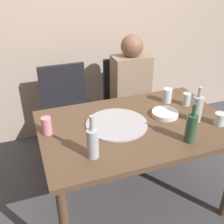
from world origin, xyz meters
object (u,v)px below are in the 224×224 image
wine_bottle (191,127)px  dining_table (135,134)px  beer_bottle (93,142)px  water_bottle (197,108)px  plate_stack (165,114)px  tumbler_near (186,99)px  soda_can (47,126)px  pizza_tray (117,124)px  guest_in_sweater (134,92)px  wine_glass (220,119)px  chair_left (66,107)px  tumbler_far (167,95)px  chair_right (128,97)px

wine_bottle → dining_table: bearing=129.0°
beer_bottle → water_bottle: size_ratio=1.05×
wine_bottle → plate_stack: 0.35m
tumbler_near → plate_stack: bearing=-158.4°
dining_table → soda_can: 0.63m
pizza_tray → plate_stack: (0.38, 0.00, 0.01)m
dining_table → beer_bottle: (-0.38, -0.24, 0.19)m
dining_table → guest_in_sweater: guest_in_sweater is taller
wine_glass → guest_in_sweater: bearing=106.4°
wine_glass → pizza_tray: bearing=160.8°
wine_bottle → chair_left: size_ratio=0.30×
dining_table → beer_bottle: bearing=-147.7°
tumbler_far → chair_left: 0.99m
tumbler_near → tumbler_far: (-0.12, 0.09, 0.01)m
tumbler_far → soda_can: bearing=-172.0°
tumbler_near → chair_left: size_ratio=0.11×
dining_table → wine_glass: wine_glass is taller
tumbler_near → plate_stack: size_ratio=0.51×
wine_bottle → beer_bottle: beer_bottle is taller
water_bottle → guest_in_sweater: 0.82m
dining_table → tumbler_far: size_ratio=11.45×
wine_glass → soda_can: soda_can is taller
wine_bottle → beer_bottle: (-0.63, 0.06, -0.00)m
wine_bottle → beer_bottle: bearing=174.8°
dining_table → guest_in_sweater: bearing=66.8°
tumbler_far → guest_in_sweater: (-0.08, 0.46, -0.16)m
wine_glass → soda_can: (-1.16, 0.29, 0.02)m
beer_bottle → chair_right: beer_bottle is taller
wine_glass → chair_right: bearing=104.1°
tumbler_near → chair_right: 0.78m
pizza_tray → soda_can: size_ratio=3.59×
beer_bottle → chair_left: beer_bottle is taller
water_bottle → chair_left: size_ratio=0.29×
tumbler_near → pizza_tray: bearing=-171.3°
soda_can → chair_left: bearing=70.9°
beer_bottle → chair_right: bearing=57.9°
wine_bottle → pizza_tray: bearing=137.5°
wine_bottle → guest_in_sweater: size_ratio=0.23×
beer_bottle → dining_table: bearing=32.3°
beer_bottle → chair_left: 1.13m
water_bottle → tumbler_near: bearing=73.1°
tumbler_far → guest_in_sweater: guest_in_sweater is taller
beer_bottle → guest_in_sweater: (0.68, 0.93, -0.20)m
dining_table → guest_in_sweater: 0.75m
water_bottle → tumbler_far: (-0.05, 0.33, -0.04)m
water_bottle → chair_left: bearing=129.6°
chair_left → water_bottle: bearing=129.6°
tumbler_near → soda_can: soda_can is taller
dining_table → wine_glass: bearing=-19.5°
chair_left → plate_stack: bearing=127.1°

